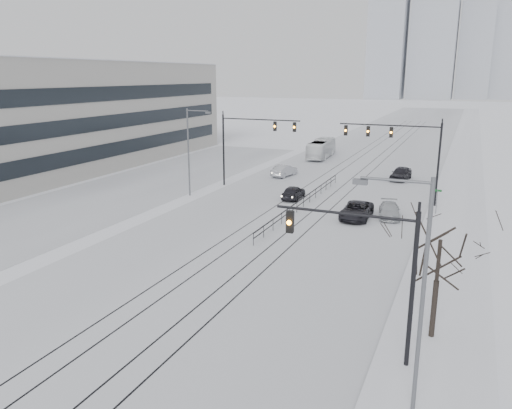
% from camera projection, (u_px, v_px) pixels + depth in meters
% --- Properties ---
extents(ground, '(500.00, 500.00, 0.00)m').
position_uv_depth(ground, '(83.00, 376.00, 20.92)').
color(ground, white).
rests_on(ground, ground).
extents(road, '(22.00, 260.00, 0.02)m').
position_uv_depth(road, '(366.00, 160.00, 74.28)').
color(road, silver).
rests_on(road, ground).
extents(sidewalk_east, '(5.00, 260.00, 0.16)m').
position_uv_depth(sidewalk_east, '(463.00, 166.00, 69.12)').
color(sidewalk_east, white).
rests_on(sidewalk_east, ground).
extents(curb, '(0.10, 260.00, 0.12)m').
position_uv_depth(curb, '(444.00, 165.00, 70.05)').
color(curb, gray).
rests_on(curb, ground).
extents(parking_strip, '(14.00, 60.00, 0.03)m').
position_uv_depth(parking_strip, '(157.00, 180.00, 59.67)').
color(parking_strip, silver).
rests_on(parking_strip, ground).
extents(tram_rails, '(5.30, 180.00, 0.01)m').
position_uv_depth(tram_rails, '(331.00, 186.00, 56.49)').
color(tram_rails, black).
rests_on(tram_rails, ground).
extents(office_building, '(20.20, 62.20, 14.11)m').
position_uv_depth(office_building, '(38.00, 116.00, 64.75)').
color(office_building, beige).
rests_on(office_building, ground).
extents(skyline, '(96.00, 48.00, 72.00)m').
position_uv_depth(skyline, '(462.00, 38.00, 254.66)').
color(skyline, '#A1A6B0').
rests_on(skyline, ground).
extents(traffic_mast_near, '(6.10, 0.37, 7.00)m').
position_uv_depth(traffic_mast_near, '(374.00, 264.00, 20.99)').
color(traffic_mast_near, black).
rests_on(traffic_mast_near, ground).
extents(traffic_mast_ne, '(9.60, 0.37, 8.00)m').
position_uv_depth(traffic_mast_ne, '(403.00, 145.00, 47.48)').
color(traffic_mast_ne, black).
rests_on(traffic_mast_ne, ground).
extents(traffic_mast_nw, '(9.10, 0.37, 8.00)m').
position_uv_depth(traffic_mast_nw, '(248.00, 138.00, 54.78)').
color(traffic_mast_nw, black).
rests_on(traffic_mast_nw, ground).
extents(street_light_east, '(2.73, 0.25, 9.00)m').
position_uv_depth(street_light_east, '(415.00, 283.00, 17.43)').
color(street_light_east, '#595B60').
rests_on(street_light_east, ground).
extents(street_light_west, '(2.73, 0.25, 9.00)m').
position_uv_depth(street_light_west, '(191.00, 146.00, 50.94)').
color(street_light_west, '#595B60').
rests_on(street_light_west, ground).
extents(bare_tree, '(4.40, 4.40, 6.10)m').
position_uv_depth(bare_tree, '(440.00, 250.00, 22.76)').
color(bare_tree, black).
rests_on(bare_tree, ground).
extents(median_fence, '(0.06, 24.00, 1.00)m').
position_uv_depth(median_fence, '(304.00, 202.00, 47.47)').
color(median_fence, black).
rests_on(median_fence, ground).
extents(street_sign, '(0.70, 0.06, 2.40)m').
position_uv_depth(street_sign, '(437.00, 198.00, 44.48)').
color(street_sign, '#595B60').
rests_on(street_sign, ground).
extents(sedan_sb_inner, '(1.70, 4.05, 1.37)m').
position_uv_depth(sedan_sb_inner, '(293.00, 192.00, 50.70)').
color(sedan_sb_inner, black).
rests_on(sedan_sb_inner, ground).
extents(sedan_sb_outer, '(2.18, 4.57, 1.45)m').
position_uv_depth(sedan_sb_outer, '(284.00, 171.00, 62.01)').
color(sedan_sb_outer, '#AAACB2').
rests_on(sedan_sb_outer, ground).
extents(sedan_nb_front, '(2.47, 5.19, 1.43)m').
position_uv_depth(sedan_nb_front, '(356.00, 211.00, 43.76)').
color(sedan_nb_front, black).
rests_on(sedan_nb_front, ground).
extents(sedan_nb_right, '(2.52, 4.57, 1.25)m').
position_uv_depth(sedan_nb_right, '(389.00, 211.00, 44.12)').
color(sedan_nb_right, '#B4B8BC').
rests_on(sedan_nb_right, ground).
extents(sedan_nb_far, '(2.39, 4.81, 1.58)m').
position_uv_depth(sedan_nb_far, '(401.00, 174.00, 59.84)').
color(sedan_nb_far, black).
rests_on(sedan_nb_far, ground).
extents(box_truck, '(2.81, 10.07, 2.78)m').
position_uv_depth(box_truck, '(321.00, 149.00, 75.74)').
color(box_truck, white).
rests_on(box_truck, ground).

